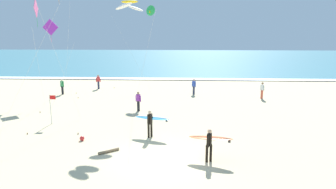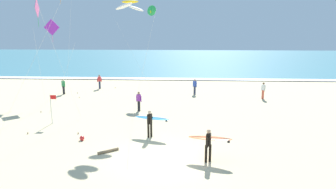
{
  "view_description": "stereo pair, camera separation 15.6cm",
  "coord_description": "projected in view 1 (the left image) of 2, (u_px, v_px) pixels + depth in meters",
  "views": [
    {
      "loc": [
        0.94,
        -13.96,
        6.38
      ],
      "look_at": [
        0.06,
        4.43,
        2.36
      ],
      "focal_mm": 31.3,
      "sensor_mm": 36.0,
      "label": 1
    },
    {
      "loc": [
        1.1,
        -13.95,
        6.38
      ],
      "look_at": [
        0.06,
        4.43,
        2.36
      ],
      "focal_mm": 31.3,
      "sensor_mm": 36.0,
      "label": 2
    }
  ],
  "objects": [
    {
      "name": "surfer_trailing",
      "position": [
        151.0,
        120.0,
        17.85
      ],
      "size": [
        2.31,
        1.2,
        1.71
      ],
      "color": "black",
      "rests_on": "ground"
    },
    {
      "name": "bystander_blue_top",
      "position": [
        194.0,
        86.0,
        29.85
      ],
      "size": [
        0.4,
        0.35,
        1.59
      ],
      "color": "#2D334C",
      "rests_on": "ground"
    },
    {
      "name": "shoreline_foam",
      "position": [
        175.0,
        79.0,
        39.12
      ],
      "size": [
        160.0,
        1.74,
        0.01
      ],
      "primitive_type": "cube",
      "color": "white",
      "rests_on": "ocean_water"
    },
    {
      "name": "kite_delta_emerald_close",
      "position": [
        150.0,
        11.0,
        29.14
      ],
      "size": [
        5.04,
        2.55,
        8.87
      ],
      "color": "green",
      "rests_on": "ground"
    },
    {
      "name": "driftwood_log",
      "position": [
        109.0,
        151.0,
        15.66
      ],
      "size": [
        1.02,
        0.83,
        0.14
      ],
      "primitive_type": "cylinder",
      "rotation": [
        0.0,
        1.57,
        3.79
      ],
      "color": "#846B4C",
      "rests_on": "ground"
    },
    {
      "name": "beach_ball",
      "position": [
        82.0,
        138.0,
        17.34
      ],
      "size": [
        0.28,
        0.28,
        0.28
      ],
      "primitive_type": "sphere",
      "color": "red",
      "rests_on": "ground"
    },
    {
      "name": "kite_diamond_rose_distant",
      "position": [
        36.0,
        10.0,
        23.41
      ],
      "size": [
        0.72,
        2.68,
        8.93
      ],
      "color": "pink",
      "rests_on": "ground"
    },
    {
      "name": "bystander_purple_top",
      "position": [
        138.0,
        101.0,
        23.6
      ],
      "size": [
        0.47,
        0.29,
        1.59
      ],
      "color": "black",
      "rests_on": "ground"
    },
    {
      "name": "lifeguard_flag",
      "position": [
        51.0,
        106.0,
        20.24
      ],
      "size": [
        0.45,
        0.05,
        2.1
      ],
      "color": "silver",
      "rests_on": "ground"
    },
    {
      "name": "ground_plane",
      "position": [
        163.0,
        158.0,
        15.03
      ],
      "size": [
        160.0,
        160.0,
        0.0
      ],
      "primitive_type": "plane",
      "color": "beige"
    },
    {
      "name": "bystander_red_top",
      "position": [
        98.0,
        82.0,
        32.69
      ],
      "size": [
        0.49,
        0.25,
        1.59
      ],
      "color": "#2D334C",
      "rests_on": "ground"
    },
    {
      "name": "bystander_green_top",
      "position": [
        62.0,
        87.0,
        29.83
      ],
      "size": [
        0.45,
        0.31,
        1.59
      ],
      "color": "black",
      "rests_on": "ground"
    },
    {
      "name": "ocean_water",
      "position": [
        178.0,
        59.0,
        68.12
      ],
      "size": [
        160.0,
        60.0,
        0.08
      ],
      "primitive_type": "cube",
      "color": "teal",
      "rests_on": "ground"
    },
    {
      "name": "surfer_lead",
      "position": [
        210.0,
        141.0,
        14.51
      ],
      "size": [
        2.29,
        1.18,
        1.71
      ],
      "color": "black",
      "rests_on": "ground"
    },
    {
      "name": "kite_arc_golden_near",
      "position": [
        130.0,
        6.0,
        20.41
      ],
      "size": [
        2.84,
        2.84,
        8.45
      ],
      "color": "white",
      "rests_on": "ground"
    },
    {
      "name": "kite_diamond_violet_low",
      "position": [
        51.0,
        29.0,
        27.03
      ],
      "size": [
        2.95,
        0.06,
        7.44
      ],
      "color": "purple",
      "rests_on": "ground"
    },
    {
      "name": "bystander_white_top",
      "position": [
        262.0,
        90.0,
        27.94
      ],
      "size": [
        0.33,
        0.42,
        1.59
      ],
      "color": "#D8593F",
      "rests_on": "ground"
    }
  ]
}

